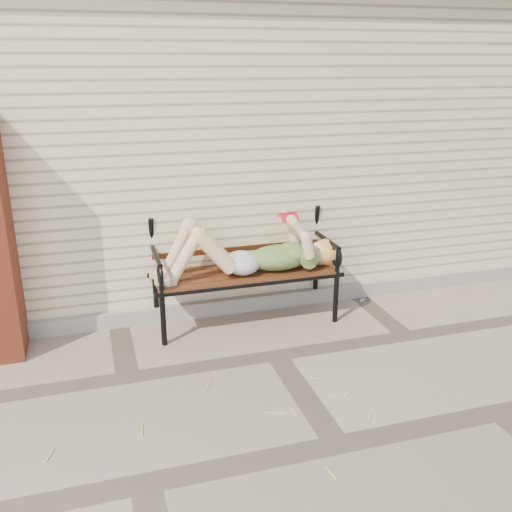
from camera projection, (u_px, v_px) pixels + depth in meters
name	position (u px, v px, depth m)	size (l,w,h in m)	color
ground	(277.00, 355.00, 4.87)	(80.00, 80.00, 0.00)	gray
house_wall	(201.00, 136.00, 7.10)	(8.00, 4.00, 3.00)	beige
foundation_strip	(246.00, 303.00, 5.73)	(8.00, 0.10, 0.15)	#9A958B
garden_bench	(242.00, 251.00, 5.39)	(1.87, 0.74, 1.21)	black
reading_woman	(248.00, 252.00, 5.25)	(1.76, 0.40, 0.55)	#0A424C
straw_scatter	(193.00, 443.00, 3.75)	(3.05, 1.70, 0.01)	#DEB36C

